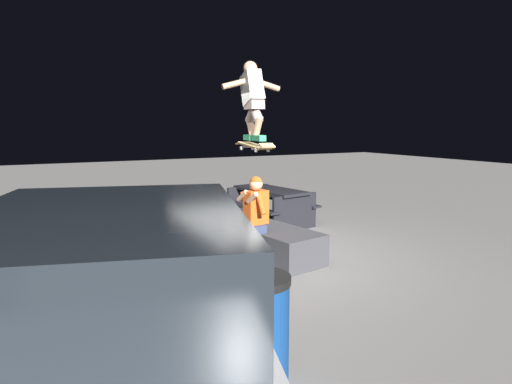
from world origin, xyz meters
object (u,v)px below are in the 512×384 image
Objects in this scene: skateboard at (254,146)px; trash_bin at (260,327)px; parked_car at (114,323)px; kicker_ramp at (169,233)px; person_sitting_on_ledge at (250,216)px; skater_airborne at (253,97)px; picnic_table_back at (270,200)px; ledge_box_main at (275,244)px.

trash_bin is at bearing 153.39° from skateboard.
kicker_ramp is at bearing -19.78° from parked_car.
person_sitting_on_ledge is at bearing -25.48° from trash_bin.
skateboard reaches higher than trash_bin.
person_sitting_on_ledge is 1.17× the size of skater_airborne.
skateboard is at bearing 145.35° from picnic_table_back.
trash_bin is 0.19× the size of parked_car.
ledge_box_main is 3.16m from trash_bin.
person_sitting_on_ledge is at bearing -40.84° from parked_car.
person_sitting_on_ledge is 1.00× the size of kicker_ramp.
picnic_table_back is 5.54m from trash_bin.
trash_bin is at bearing 154.52° from person_sitting_on_ledge.
skateboard is 0.54× the size of picnic_table_back.
skater_airborne reaches higher than person_sitting_on_ledge.
skater_airborne reaches higher than parked_car.
skateboard is (-0.07, 0.40, 1.52)m from ledge_box_main.
skateboard is at bearing -132.81° from person_sitting_on_ledge.
picnic_table_back is at bearing -38.78° from parked_car.
trash_bin is (-4.78, 2.81, -0.06)m from picnic_table_back.
picnic_table_back is at bearing -30.46° from trash_bin.
trash_bin reaches higher than kicker_ramp.
skateboard is 0.92× the size of skater_airborne.
ledge_box_main is 1.76× the size of trash_bin.
picnic_table_back is (2.15, -1.56, -0.23)m from person_sitting_on_ledge.
skateboard reaches higher than ledge_box_main.
skater_airborne is 0.59× the size of picnic_table_back.
person_sitting_on_ledge is 1.03m from skateboard.
kicker_ramp is 4.83m from trash_bin.
skateboard is at bearing -41.78° from parked_car.
parked_car is (-4.91, 3.94, 0.29)m from picnic_table_back.
ledge_box_main is at bearing -153.10° from kicker_ramp.
skater_airborne reaches higher than kicker_ramp.
skateboard is 0.69m from skater_airborne.
kicker_ramp is at bearing 16.24° from person_sitting_on_ledge.
skater_airborne is (0.06, -0.00, 0.69)m from skateboard.
skater_airborne reaches higher than ledge_box_main.
skater_airborne is (-0.02, 0.40, 2.21)m from ledge_box_main.
parked_car reaches higher than trash_bin.
parked_car reaches higher than person_sitting_on_ledge.
person_sitting_on_ledge is at bearing 47.19° from skateboard.
picnic_table_back is at bearing -35.93° from person_sitting_on_ledge.
ledge_box_main is 4.02m from parked_car.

